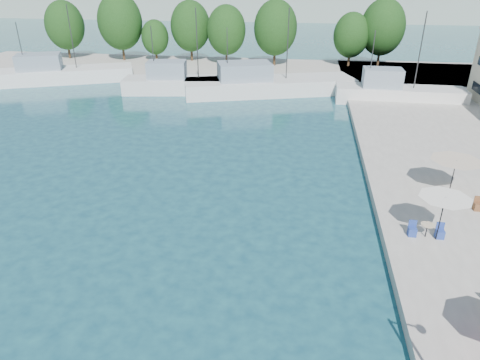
% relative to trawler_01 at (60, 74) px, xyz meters
% --- Properties ---
extents(quay_far, '(90.00, 16.00, 0.60)m').
position_rel_trawler_01_xyz_m(quay_far, '(23.73, 10.90, -0.77)').
color(quay_far, '#A7A197').
rests_on(quay_far, ground).
extents(trawler_01, '(18.50, 11.74, 10.20)m').
position_rel_trawler_01_xyz_m(trawler_01, '(0.00, 0.00, 0.00)').
color(trawler_01, white).
rests_on(trawler_01, ground).
extents(trawler_02, '(15.60, 6.33, 10.20)m').
position_rel_trawler_01_xyz_m(trawler_02, '(18.05, -2.88, 0.00)').
color(trawler_02, silver).
rests_on(trawler_02, ground).
extents(trawler_03, '(21.16, 11.48, 10.20)m').
position_rel_trawler_01_xyz_m(trawler_03, '(28.07, -1.90, -0.00)').
color(trawler_03, silver).
rests_on(trawler_03, ground).
extents(trawler_04, '(14.06, 3.85, 10.20)m').
position_rel_trawler_01_xyz_m(trawler_04, '(43.11, -3.76, 0.00)').
color(trawler_04, silver).
rests_on(trawler_04, ground).
extents(tree_01, '(6.09, 6.09, 9.02)m').
position_rel_trawler_01_xyz_m(tree_01, '(-6.16, 13.92, 4.74)').
color(tree_01, '#3F2B19').
rests_on(tree_01, quay_far).
extents(tree_02, '(6.90, 6.90, 10.21)m').
position_rel_trawler_01_xyz_m(tree_02, '(3.40, 13.75, 5.43)').
color(tree_02, '#3F2B19').
rests_on(tree_02, quay_far).
extents(tree_03, '(4.27, 4.27, 6.32)m').
position_rel_trawler_01_xyz_m(tree_03, '(8.84, 14.02, 3.17)').
color(tree_03, '#3F2B19').
rests_on(tree_03, quay_far).
extents(tree_04, '(6.17, 6.17, 9.14)m').
position_rel_trawler_01_xyz_m(tree_04, '(14.41, 15.07, 4.81)').
color(tree_04, '#3F2B19').
rests_on(tree_04, quay_far).
extents(tree_05, '(5.86, 5.86, 8.67)m').
position_rel_trawler_01_xyz_m(tree_05, '(20.50, 13.14, 4.54)').
color(tree_05, '#3F2B19').
rests_on(tree_05, quay_far).
extents(tree_06, '(6.39, 6.39, 9.46)m').
position_rel_trawler_01_xyz_m(tree_06, '(27.89, 13.13, 4.99)').
color(tree_06, '#3F2B19').
rests_on(tree_06, quay_far).
extents(tree_07, '(5.23, 5.23, 7.74)m').
position_rel_trawler_01_xyz_m(tree_07, '(39.08, 14.57, 4.00)').
color(tree_07, '#3F2B19').
rests_on(tree_07, quay_far).
extents(tree_08, '(6.50, 6.50, 9.62)m').
position_rel_trawler_01_xyz_m(tree_08, '(43.53, 15.45, 5.08)').
color(tree_08, '#3F2B19').
rests_on(tree_08, quay_far).
extents(umbrella_white, '(2.64, 2.64, 2.49)m').
position_rel_trawler_01_xyz_m(umbrella_white, '(40.40, -33.24, 1.77)').
color(umbrella_white, black).
rests_on(umbrella_white, quay_right).
extents(umbrella_cream, '(3.16, 3.16, 2.21)m').
position_rel_trawler_01_xyz_m(umbrella_cream, '(42.62, -27.37, 1.49)').
color(umbrella_cream, black).
rests_on(umbrella_cream, quay_right).
extents(cafe_table_02, '(1.82, 0.70, 0.76)m').
position_rel_trawler_01_xyz_m(cafe_table_02, '(39.91, -33.05, -0.18)').
color(cafe_table_02, black).
rests_on(cafe_table_02, quay_right).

